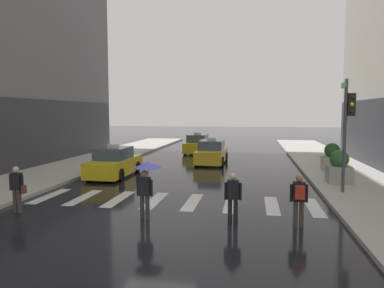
% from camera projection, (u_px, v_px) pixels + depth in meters
% --- Properties ---
extents(ground_plane, '(160.00, 160.00, 0.00)m').
position_uv_depth(ground_plane, '(153.00, 224.00, 11.40)').
color(ground_plane, black).
extents(crosswalk_markings, '(11.30, 2.80, 0.01)m').
position_uv_depth(crosswalk_markings, '(173.00, 201.00, 14.34)').
color(crosswalk_markings, silver).
rests_on(crosswalk_markings, ground).
extents(traffic_light_pole, '(0.44, 0.84, 4.80)m').
position_uv_depth(traffic_light_pole, '(348.00, 119.00, 15.06)').
color(traffic_light_pole, '#47474C').
rests_on(traffic_light_pole, curb_right).
extents(taxi_lead, '(1.94, 4.55, 1.80)m').
position_uv_depth(taxi_lead, '(114.00, 163.00, 19.97)').
color(taxi_lead, yellow).
rests_on(taxi_lead, ground).
extents(taxi_second, '(2.01, 4.58, 1.80)m').
position_uv_depth(taxi_second, '(212.00, 153.00, 25.03)').
color(taxi_second, gold).
rests_on(taxi_second, ground).
extents(taxi_third, '(2.04, 4.59, 1.80)m').
position_uv_depth(taxi_third, '(198.00, 145.00, 31.56)').
color(taxi_third, yellow).
rests_on(taxi_third, ground).
extents(pedestrian_with_umbrella, '(0.96, 0.96, 1.94)m').
position_uv_depth(pedestrian_with_umbrella, '(147.00, 175.00, 11.74)').
color(pedestrian_with_umbrella, '#333338').
rests_on(pedestrian_with_umbrella, ground).
extents(pedestrian_with_backpack, '(0.55, 0.43, 1.65)m').
position_uv_depth(pedestrian_with_backpack, '(299.00, 197.00, 10.99)').
color(pedestrian_with_backpack, '#473D33').
rests_on(pedestrian_with_backpack, ground).
extents(pedestrian_with_handbag, '(0.60, 0.24, 1.65)m').
position_uv_depth(pedestrian_with_handbag, '(17.00, 187.00, 12.65)').
color(pedestrian_with_handbag, '#473D33').
rests_on(pedestrian_with_handbag, ground).
extents(pedestrian_plain_coat, '(0.55, 0.24, 1.65)m').
position_uv_depth(pedestrian_plain_coat, '(233.00, 195.00, 11.30)').
color(pedestrian_plain_coat, black).
rests_on(pedestrian_plain_coat, ground).
extents(planter_near_corner, '(1.10, 1.10, 1.60)m').
position_uv_depth(planter_near_corner, '(339.00, 168.00, 17.43)').
color(planter_near_corner, '#A8A399').
rests_on(planter_near_corner, curb_right).
extents(planter_mid_block, '(1.10, 1.10, 1.60)m').
position_uv_depth(planter_mid_block, '(332.00, 158.00, 21.19)').
color(planter_mid_block, '#A8A399').
rests_on(planter_mid_block, curb_right).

